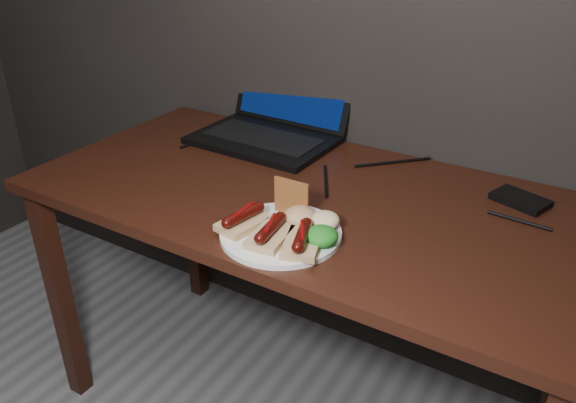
{
  "coord_description": "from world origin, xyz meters",
  "views": [
    {
      "loc": [
        0.6,
        0.3,
        1.38
      ],
      "look_at": [
        0.06,
        1.2,
        0.82
      ],
      "focal_mm": 35.0,
      "sensor_mm": 36.0,
      "label": 1
    }
  ],
  "objects": [
    {
      "name": "bread_sausage_left",
      "position": [
        -0.02,
        1.14,
        0.78
      ],
      "size": [
        0.09,
        0.13,
        0.04
      ],
      "color": "#E4B785",
      "rests_on": "plate"
    },
    {
      "name": "laptop",
      "position": [
        -0.27,
        1.65,
        0.8
      ],
      "size": [
        0.42,
        0.37,
        0.25
      ],
      "color": "black",
      "rests_on": "desk"
    },
    {
      "name": "hard_drive",
      "position": [
        0.47,
        1.59,
        0.76
      ],
      "size": [
        0.14,
        0.12,
        0.02
      ],
      "primitive_type": "cube",
      "rotation": [
        0.0,
        0.0,
        -0.33
      ],
      "color": "black",
      "rests_on": "desk"
    },
    {
      "name": "desk",
      "position": [
        0.0,
        1.38,
        0.66
      ],
      "size": [
        1.4,
        0.7,
        0.75
      ],
      "color": "#39170E",
      "rests_on": "ground"
    },
    {
      "name": "desk_cables",
      "position": [
        0.02,
        1.54,
        0.75
      ],
      "size": [
        1.0,
        0.36,
        0.01
      ],
      "color": "black",
      "rests_on": "desk"
    },
    {
      "name": "plate",
      "position": [
        0.06,
        1.17,
        0.76
      ],
      "size": [
        0.29,
        0.29,
        0.01
      ],
      "primitive_type": "cylinder",
      "rotation": [
        0.0,
        0.0,
        -0.13
      ],
      "color": "white",
      "rests_on": "desk"
    },
    {
      "name": "salsa_mound",
      "position": [
        0.08,
        1.21,
        0.78
      ],
      "size": [
        0.07,
        0.07,
        0.04
      ],
      "primitive_type": "ellipsoid",
      "color": "#A02F10",
      "rests_on": "plate"
    },
    {
      "name": "salad_greens",
      "position": [
        0.16,
        1.17,
        0.78
      ],
      "size": [
        0.07,
        0.07,
        0.04
      ],
      "primitive_type": "ellipsoid",
      "color": "#175A12",
      "rests_on": "plate"
    },
    {
      "name": "coleslaw_mound",
      "position": [
        0.13,
        1.23,
        0.78
      ],
      "size": [
        0.06,
        0.06,
        0.04
      ],
      "primitive_type": "ellipsoid",
      "color": "white",
      "rests_on": "plate"
    },
    {
      "name": "crispbread",
      "position": [
        0.04,
        1.24,
        0.8
      ],
      "size": [
        0.08,
        0.01,
        0.08
      ],
      "primitive_type": "cube",
      "color": "#AF6830",
      "rests_on": "plate"
    },
    {
      "name": "bread_sausage_center",
      "position": [
        0.06,
        1.13,
        0.78
      ],
      "size": [
        0.08,
        0.12,
        0.04
      ],
      "color": "#E4B785",
      "rests_on": "plate"
    },
    {
      "name": "bread_sausage_right",
      "position": [
        0.13,
        1.14,
        0.78
      ],
      "size": [
        0.1,
        0.13,
        0.04
      ],
      "color": "#E4B785",
      "rests_on": "plate"
    }
  ]
}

